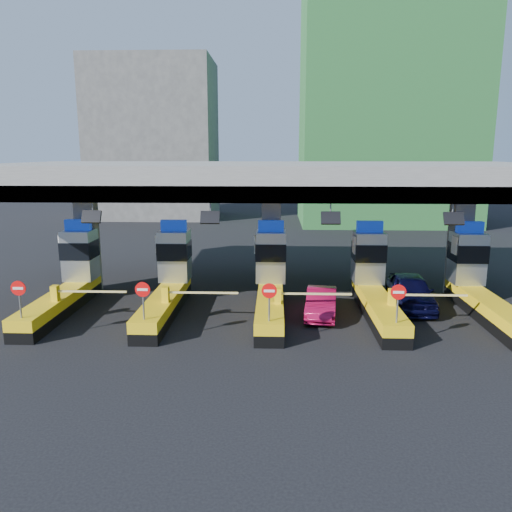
{
  "coord_description": "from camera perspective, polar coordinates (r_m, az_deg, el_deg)",
  "views": [
    {
      "loc": [
        0.2,
        -23.42,
        7.53
      ],
      "look_at": [
        -0.7,
        0.0,
        2.67
      ],
      "focal_mm": 35.0,
      "sensor_mm": 36.0,
      "label": 1
    }
  ],
  "objects": [
    {
      "name": "toll_lane_far_right",
      "position": [
        26.37,
        23.98,
        -2.78
      ],
      "size": [
        4.43,
        8.0,
        4.16
      ],
      "color": "black",
      "rests_on": "ground"
    },
    {
      "name": "toll_canopy",
      "position": [
        26.33,
        1.78,
        8.66
      ],
      "size": [
        28.0,
        12.09,
        7.0
      ],
      "color": "slate",
      "rests_on": "ground"
    },
    {
      "name": "toll_lane_center",
      "position": [
        24.48,
        1.66,
        -2.81
      ],
      "size": [
        4.43,
        8.0,
        4.16
      ],
      "color": "black",
      "rests_on": "ground"
    },
    {
      "name": "red_car",
      "position": [
        23.66,
        7.46,
        -5.32
      ],
      "size": [
        1.84,
        4.04,
        1.28
      ],
      "primitive_type": "imported",
      "rotation": [
        0.0,
        0.0,
        -0.13
      ],
      "color": "maroon",
      "rests_on": "ground"
    },
    {
      "name": "bg_building_concrete",
      "position": [
        61.11,
        -11.54,
        12.85
      ],
      "size": [
        14.0,
        10.0,
        18.0
      ],
      "primitive_type": "cube",
      "color": "#4C4C49",
      "rests_on": "ground"
    },
    {
      "name": "ground",
      "position": [
        24.6,
        1.63,
        -6.13
      ],
      "size": [
        120.0,
        120.0,
        0.0
      ],
      "primitive_type": "plane",
      "color": "black",
      "rests_on": "ground"
    },
    {
      "name": "toll_lane_right",
      "position": [
        24.94,
        13.24,
        -2.85
      ],
      "size": [
        4.43,
        8.0,
        4.16
      ],
      "color": "black",
      "rests_on": "ground"
    },
    {
      "name": "toll_lane_far_left",
      "position": [
        26.52,
        -20.51,
        -2.43
      ],
      "size": [
        4.43,
        8.0,
        4.16
      ],
      "color": "black",
      "rests_on": "ground"
    },
    {
      "name": "van",
      "position": [
        25.84,
        17.26,
        -3.88
      ],
      "size": [
        2.26,
        4.96,
        1.65
      ],
      "primitive_type": "imported",
      "rotation": [
        0.0,
        0.0,
        -0.06
      ],
      "color": "black",
      "rests_on": "ground"
    },
    {
      "name": "toll_lane_left",
      "position": [
        25.02,
        -9.88,
        -2.66
      ],
      "size": [
        4.43,
        8.0,
        4.16
      ],
      "color": "black",
      "rests_on": "ground"
    },
    {
      "name": "bg_building_scaffold",
      "position": [
        57.03,
        14.85,
        17.85
      ],
      "size": [
        18.0,
        12.0,
        28.0
      ],
      "primitive_type": "cube",
      "color": "#1E5926",
      "rests_on": "ground"
    }
  ]
}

